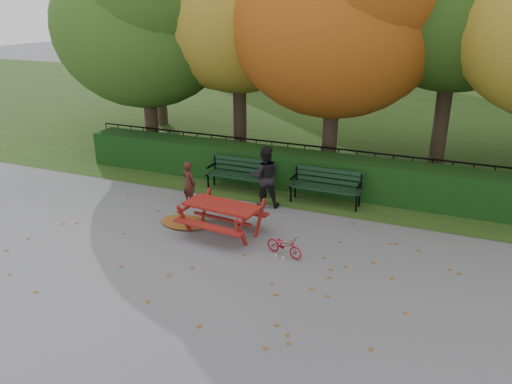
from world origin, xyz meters
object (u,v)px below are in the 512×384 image
at_px(bench_left, 240,172).
at_px(bicycle, 284,245).
at_px(tree_c, 347,2).
at_px(bench_right, 326,184).
at_px(tree_a, 148,13).
at_px(child, 189,183).
at_px(adult, 265,177).
at_px(picnic_table, 222,211).

relative_size(bench_left, bicycle, 2.14).
xyz_separation_m(tree_c, bench_left, (-2.13, -2.26, -4.30)).
bearing_deg(bench_right, tree_c, 96.70).
distance_m(bench_left, bench_right, 2.40).
height_order(tree_a, bench_right, tree_a).
height_order(bench_left, bicycle, bench_left).
height_order(bench_right, child, child).
bearing_deg(tree_c, adult, -109.83).
bearing_deg(picnic_table, bench_right, 63.90).
relative_size(tree_c, bench_right, 4.44).
bearing_deg(picnic_table, tree_a, 141.20).
bearing_deg(tree_a, bench_left, -25.76).
height_order(tree_c, bicycle, tree_c).
bearing_deg(bench_left, adult, -37.86).
bearing_deg(picnic_table, tree_c, 79.92).
bearing_deg(picnic_table, child, 146.51).
xyz_separation_m(child, bicycle, (3.16, -1.66, -0.34)).
height_order(tree_a, child, tree_a).
bearing_deg(bicycle, bench_left, 52.93).
distance_m(tree_a, bench_right, 7.69).
relative_size(tree_a, bicycle, 8.91).
height_order(bench_left, adult, adult).
distance_m(tree_c, picnic_table, 6.66).
bearing_deg(tree_c, tree_a, -176.35).
height_order(bench_right, adult, adult).
relative_size(tree_a, child, 6.63).
bearing_deg(bench_right, child, -156.22).
xyz_separation_m(tree_c, picnic_table, (-1.37, -4.92, -4.27)).
height_order(bench_left, child, child).
distance_m(bench_left, adult, 1.33).
height_order(tree_c, bench_left, tree_c).
distance_m(child, adult, 1.93).
height_order(tree_c, picnic_table, tree_c).
xyz_separation_m(child, adult, (1.82, 0.61, 0.22)).
relative_size(bench_right, picnic_table, 1.01).
relative_size(tree_c, adult, 5.09).
bearing_deg(tree_a, bench_right, -16.61).
relative_size(picnic_table, child, 1.58).
distance_m(tree_a, bicycle, 9.06).
bearing_deg(tree_a, bicycle, -38.29).
xyz_separation_m(bench_right, child, (-3.19, -1.41, 0.04)).
bearing_deg(child, bench_left, -101.46).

